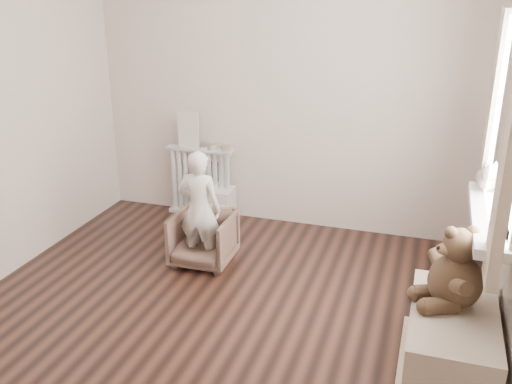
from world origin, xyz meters
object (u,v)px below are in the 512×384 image
(child, at_px, (200,209))
(plush_cat, at_px, (488,176))
(toy_bench, at_px, (450,346))
(radiator, at_px, (200,178))
(toy_vanity, at_px, (214,192))
(teddy_bear, at_px, (457,268))
(armchair, at_px, (203,239))

(child, bearing_deg, plush_cat, 179.08)
(toy_bench, bearing_deg, radiator, 142.48)
(toy_vanity, relative_size, plush_cat, 2.31)
(toy_vanity, xyz_separation_m, teddy_bear, (2.16, -1.69, 0.40))
(plush_cat, bearing_deg, child, 164.71)
(child, distance_m, plush_cat, 2.12)
(toy_vanity, height_order, plush_cat, plush_cat)
(toy_bench, bearing_deg, toy_vanity, 141.05)
(radiator, xyz_separation_m, child, (0.41, -0.97, 0.11))
(armchair, xyz_separation_m, teddy_bear, (1.90, -0.79, 0.45))
(child, relative_size, toy_bench, 1.05)
(armchair, relative_size, toy_bench, 0.52)
(plush_cat, bearing_deg, toy_bench, -114.92)
(toy_bench, distance_m, plush_cat, 1.15)
(plush_cat, bearing_deg, radiator, 143.25)
(child, relative_size, plush_cat, 3.84)
(armchair, bearing_deg, toy_bench, -25.10)
(child, bearing_deg, toy_bench, 156.15)
(radiator, distance_m, toy_bench, 2.95)
(radiator, xyz_separation_m, armchair, (0.41, -0.92, -0.17))
(teddy_bear, height_order, plush_cat, plush_cat)
(toy_vanity, distance_m, plush_cat, 2.61)
(armchair, height_order, plush_cat, plush_cat)
(toy_vanity, height_order, child, child)
(radiator, xyz_separation_m, plush_cat, (2.47, -0.98, 0.61))
(radiator, height_order, toy_vanity, radiator)
(radiator, xyz_separation_m, teddy_bear, (2.32, -1.72, 0.28))
(armchair, bearing_deg, toy_vanity, 105.47)
(radiator, distance_m, armchair, 1.03)
(plush_cat, bearing_deg, toy_vanity, 142.59)
(teddy_bear, bearing_deg, toy_vanity, 118.38)
(radiator, height_order, toy_bench, radiator)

